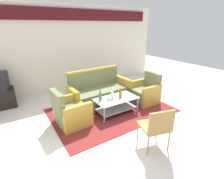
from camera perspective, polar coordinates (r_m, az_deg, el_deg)
ground_plane at (r=4.12m, az=6.39°, el=-10.75°), size 14.00×14.00×0.00m
wall_back at (r=6.19m, az=-11.69°, el=14.33°), size 6.52×0.19×2.80m
rug at (r=4.58m, az=-0.10°, el=-7.03°), size 3.09×2.09×0.01m
couch at (r=4.94m, az=-4.41°, el=-0.92°), size 1.83×0.80×0.96m
armchair_left at (r=3.99m, az=-13.77°, el=-7.61°), size 0.74×0.80×0.85m
armchair_right at (r=5.07m, az=11.02°, el=-1.00°), size 0.72×0.78×0.85m
coffee_table at (r=4.36m, az=1.39°, el=-4.65°), size 1.10×0.60×0.40m
bottle_brown at (r=4.31m, az=2.84°, el=-1.51°), size 0.07×0.07×0.26m
bottle_clear at (r=4.22m, az=0.12°, el=-1.91°), size 0.07×0.07×0.27m
bottle_green at (r=4.14m, az=-3.98°, el=-2.34°), size 0.08×0.08×0.29m
cup at (r=4.18m, az=-1.12°, el=-2.93°), size 0.08×0.08×0.10m
wicker_chair at (r=3.15m, az=14.90°, el=-11.72°), size 0.60×0.60×0.84m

